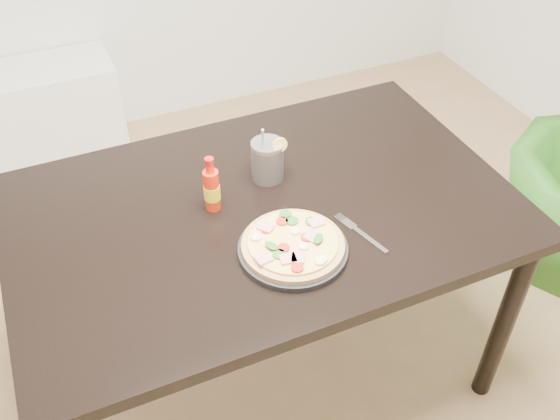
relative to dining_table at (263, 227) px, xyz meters
name	(u,v)px	position (x,y,z in m)	size (l,w,h in m)	color
dining_table	(263,227)	(0.00, 0.00, 0.00)	(1.40, 0.90, 0.75)	black
plate	(293,249)	(0.00, -0.20, 0.09)	(0.28, 0.28, 0.02)	black
pizza	(293,244)	(0.00, -0.20, 0.11)	(0.27, 0.27, 0.03)	tan
hot_sauce_bottle	(212,189)	(-0.13, 0.05, 0.15)	(0.05, 0.05, 0.17)	red
cola_cup	(268,161)	(0.06, 0.11, 0.14)	(0.10, 0.09, 0.18)	black
fork	(359,232)	(0.19, -0.21, 0.09)	(0.07, 0.19, 0.00)	silver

